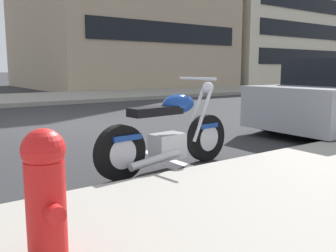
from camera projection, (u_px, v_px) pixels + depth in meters
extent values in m
plane|color=#28282B|center=(66.00, 125.00, 8.07)|extent=(260.00, 260.00, 0.00)
cube|color=gray|center=(229.00, 90.00, 20.67)|extent=(120.00, 5.00, 0.14)
cube|color=silver|center=(176.00, 162.00, 4.89)|extent=(0.12, 2.20, 0.01)
cylinder|color=black|center=(206.00, 138.00, 4.92)|extent=(0.62, 0.17, 0.62)
cylinder|color=silver|center=(206.00, 138.00, 4.92)|extent=(0.35, 0.15, 0.34)
cylinder|color=black|center=(120.00, 153.00, 4.04)|extent=(0.62, 0.17, 0.62)
cylinder|color=silver|center=(120.00, 153.00, 4.04)|extent=(0.35, 0.15, 0.34)
cube|color=silver|center=(167.00, 146.00, 4.48)|extent=(0.42, 0.30, 0.30)
cube|color=black|center=(156.00, 111.00, 4.30)|extent=(0.70, 0.28, 0.10)
ellipsoid|color=navy|center=(179.00, 104.00, 4.52)|extent=(0.50, 0.28, 0.24)
cube|color=navy|center=(124.00, 137.00, 4.04)|extent=(0.38, 0.21, 0.06)
cube|color=navy|center=(205.00, 125.00, 4.89)|extent=(0.33, 0.19, 0.06)
cylinder|color=silver|center=(195.00, 115.00, 4.83)|extent=(0.34, 0.08, 0.65)
cylinder|color=silver|center=(203.00, 116.00, 4.73)|extent=(0.34, 0.08, 0.65)
cylinder|color=silver|center=(197.00, 79.00, 4.69)|extent=(0.10, 0.62, 0.04)
sphere|color=silver|center=(208.00, 88.00, 4.84)|extent=(0.15, 0.15, 0.15)
cylinder|color=silver|center=(156.00, 159.00, 4.20)|extent=(0.71, 0.16, 0.16)
cylinder|color=black|center=(270.00, 116.00, 7.25)|extent=(0.63, 0.24, 0.62)
cylinder|color=black|center=(329.00, 84.00, 21.85)|extent=(0.62, 0.23, 0.62)
cylinder|color=red|center=(46.00, 211.00, 2.07)|extent=(0.22, 0.22, 0.57)
sphere|color=red|center=(43.00, 150.00, 2.02)|extent=(0.24, 0.24, 0.24)
cylinder|color=red|center=(38.00, 199.00, 2.18)|extent=(0.10, 0.08, 0.10)
cylinder|color=red|center=(55.00, 214.00, 1.95)|extent=(0.10, 0.08, 0.10)
cube|color=black|center=(169.00, 32.00, 20.58)|extent=(9.82, 0.06, 1.10)
cube|color=beige|center=(244.00, 28.00, 32.28)|extent=(11.60, 11.80, 9.48)
cube|color=black|center=(303.00, 57.00, 27.94)|extent=(9.74, 0.06, 1.10)
cube|color=black|center=(304.00, 30.00, 27.64)|extent=(9.74, 0.06, 1.10)
cube|color=black|center=(305.00, 3.00, 27.34)|extent=(9.74, 0.06, 1.10)
cube|color=tan|center=(327.00, 41.00, 39.01)|extent=(11.32, 10.91, 8.19)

